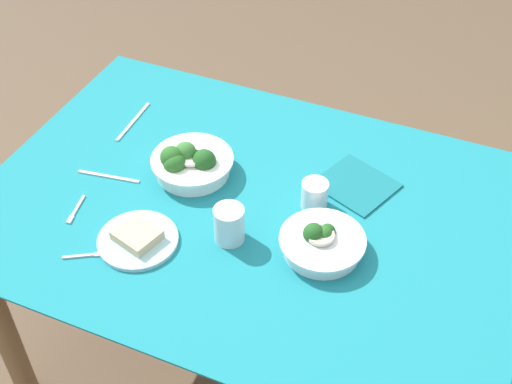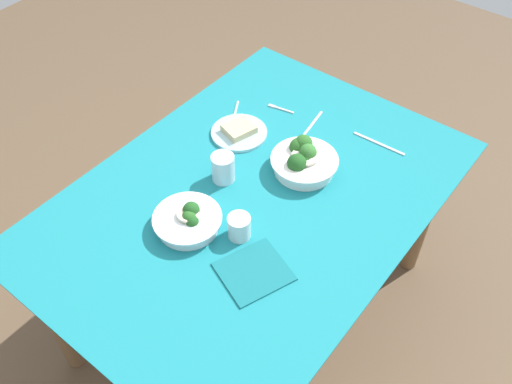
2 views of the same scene
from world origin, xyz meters
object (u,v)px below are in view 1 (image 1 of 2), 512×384
at_px(broccoli_bowl_far, 322,243).
at_px(water_glass_side, 315,195).
at_px(table_knife_left, 133,122).
at_px(fork_by_far_bowl, 75,211).
at_px(table_knife_right, 109,177).
at_px(water_glass_center, 229,224).
at_px(napkin_folded_upper, 356,185).
at_px(broccoli_bowl_near, 190,163).
at_px(fork_by_near_bowl, 86,255).
at_px(bread_side_plate, 138,238).

distance_m(broccoli_bowl_far, water_glass_side, 0.17).
xyz_separation_m(water_glass_side, table_knife_left, (0.64, -0.13, -0.04)).
bearing_deg(broccoli_bowl_far, fork_by_far_bowl, 10.94).
relative_size(water_glass_side, table_knife_right, 0.43).
distance_m(water_glass_center, water_glass_side, 0.26).
bearing_deg(water_glass_center, broccoli_bowl_far, -167.21).
bearing_deg(table_knife_right, table_knife_left, -83.52).
distance_m(table_knife_left, napkin_folded_upper, 0.72).
height_order(fork_by_far_bowl, table_knife_right, same).
bearing_deg(fork_by_far_bowl, broccoli_bowl_near, 129.35).
xyz_separation_m(broccoli_bowl_far, napkin_folded_upper, (-0.01, -0.27, -0.03)).
bearing_deg(table_knife_right, water_glass_side, -176.94).
distance_m(water_glass_center, napkin_folded_upper, 0.41).
height_order(water_glass_center, fork_by_near_bowl, water_glass_center).
xyz_separation_m(broccoli_bowl_far, table_knife_left, (0.72, -0.28, -0.03)).
bearing_deg(napkin_folded_upper, broccoli_bowl_far, 87.95).
distance_m(broccoli_bowl_far, napkin_folded_upper, 0.27).
distance_m(broccoli_bowl_near, table_knife_right, 0.24).
distance_m(fork_by_near_bowl, table_knife_left, 0.56).
relative_size(broccoli_bowl_far, water_glass_side, 2.74).
relative_size(broccoli_bowl_near, fork_by_far_bowl, 2.15).
height_order(water_glass_center, napkin_folded_upper, water_glass_center).
height_order(broccoli_bowl_near, water_glass_center, broccoli_bowl_near).
bearing_deg(table_knife_left, fork_by_near_bowl, 16.40).
distance_m(broccoli_bowl_near, fork_by_far_bowl, 0.34).
distance_m(broccoli_bowl_far, table_knife_left, 0.77).
bearing_deg(napkin_folded_upper, fork_by_far_bowl, 30.88).
height_order(broccoli_bowl_far, bread_side_plate, broccoli_bowl_far).
distance_m(broccoli_bowl_far, table_knife_right, 0.65).
bearing_deg(broccoli_bowl_near, table_knife_left, -27.63).
distance_m(bread_side_plate, napkin_folded_upper, 0.62).
bearing_deg(broccoli_bowl_far, table_knife_right, -2.42).
bearing_deg(water_glass_side, napkin_folded_upper, -123.83).
height_order(bread_side_plate, napkin_folded_upper, bread_side_plate).
bearing_deg(bread_side_plate, broccoli_bowl_near, -90.76).
bearing_deg(bread_side_plate, fork_by_near_bowl, 45.07).
relative_size(bread_side_plate, fork_by_near_bowl, 2.12).
bearing_deg(fork_by_near_bowl, fork_by_far_bowl, 102.74).
relative_size(fork_by_near_bowl, table_knife_right, 0.53).
xyz_separation_m(broccoli_bowl_far, broccoli_bowl_near, (0.44, -0.13, 0.01)).
bearing_deg(napkin_folded_upper, water_glass_center, 53.35).
bearing_deg(table_knife_right, broccoli_bowl_far, 168.77).
height_order(fork_by_near_bowl, table_knife_left, same).
bearing_deg(napkin_folded_upper, table_knife_right, 20.34).
xyz_separation_m(broccoli_bowl_far, water_glass_center, (0.23, 0.05, 0.02)).
relative_size(broccoli_bowl_far, napkin_folded_upper, 1.13).
bearing_deg(table_knife_left, broccoli_bowl_near, 60.13).
bearing_deg(fork_by_near_bowl, table_knife_left, 78.15).
xyz_separation_m(fork_by_far_bowl, fork_by_near_bowl, (-0.12, 0.13, 0.00)).
bearing_deg(broccoli_bowl_near, fork_by_near_bowl, 75.71).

